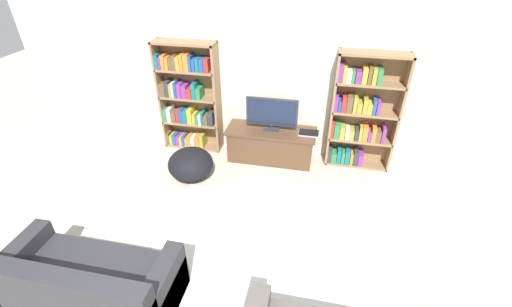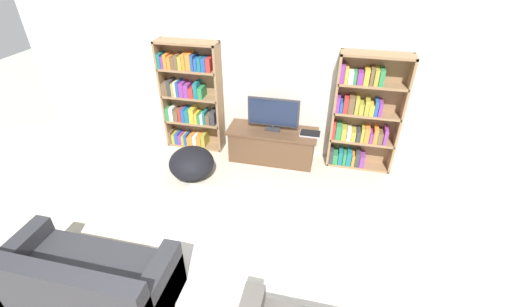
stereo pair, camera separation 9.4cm
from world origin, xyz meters
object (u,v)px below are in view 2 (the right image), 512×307
object	(u,v)px
laptop	(310,134)
beanbag_ottoman	(192,163)
bookshelf_right	(362,116)
television	(273,113)
couch_left_sectional	(87,282)
tv_stand	(272,145)
bookshelf_left	(190,98)

from	to	relation	value
laptop	beanbag_ottoman	size ratio (longest dim) A/B	0.47
bookshelf_right	beanbag_ottoman	bearing A→B (deg)	-159.54
television	bookshelf_right	bearing A→B (deg)	5.77
television	couch_left_sectional	xyz separation A→B (m)	(-1.29, -3.06, -0.55)
laptop	couch_left_sectional	distance (m)	3.59
laptop	beanbag_ottoman	world-z (taller)	laptop
television	beanbag_ottoman	distance (m)	1.49
couch_left_sectional	bookshelf_right	bearing A→B (deg)	50.46
television	couch_left_sectional	size ratio (longest dim) A/B	0.48
tv_stand	couch_left_sectional	size ratio (longest dim) A/B	0.85
tv_stand	couch_left_sectional	xyz separation A→B (m)	(-1.29, -3.04, 0.01)
couch_left_sectional	beanbag_ottoman	xyz separation A→B (m)	(0.18, 2.28, -0.05)
bookshelf_right	laptop	bearing A→B (deg)	-167.99
bookshelf_left	television	distance (m)	1.44
bookshelf_right	television	xyz separation A→B (m)	(-1.35, -0.14, -0.05)
bookshelf_right	laptop	world-z (taller)	bookshelf_right
television	laptop	distance (m)	0.66
laptop	bookshelf_left	bearing A→B (deg)	175.64
bookshelf_left	beanbag_ottoman	world-z (taller)	bookshelf_left
bookshelf_right	couch_left_sectional	bearing A→B (deg)	-129.54
tv_stand	laptop	size ratio (longest dim) A/B	4.50
bookshelf_right	beanbag_ottoman	xyz separation A→B (m)	(-2.46, -0.92, -0.65)
tv_stand	bookshelf_left	bearing A→B (deg)	173.77
television	laptop	bearing A→B (deg)	-2.13
bookshelf_left	bookshelf_right	bearing A→B (deg)	0.06
bookshelf_right	laptop	distance (m)	0.83
television	tv_stand	bearing A→B (deg)	-90.00
tv_stand	beanbag_ottoman	size ratio (longest dim) A/B	2.10
bookshelf_left	bookshelf_right	distance (m)	2.78
bookshelf_right	laptop	size ratio (longest dim) A/B	5.72
couch_left_sectional	bookshelf_left	bearing A→B (deg)	92.56
bookshelf_left	bookshelf_right	size ratio (longest dim) A/B	1.00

